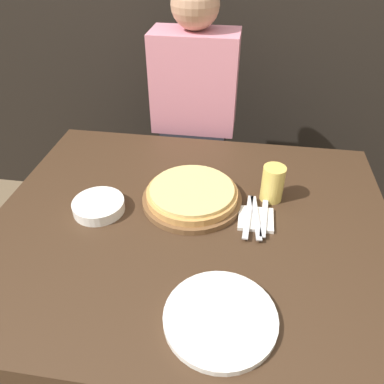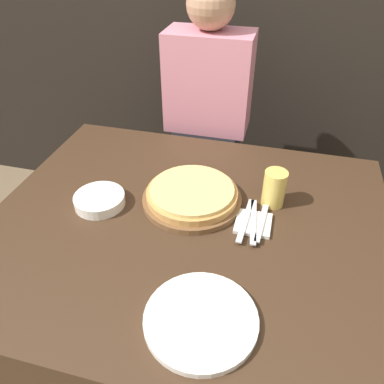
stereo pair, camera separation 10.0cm
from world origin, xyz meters
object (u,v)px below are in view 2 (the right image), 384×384
object	(u,v)px
beer_glass	(274,187)
dinner_plate	(201,319)
fork	(245,220)
spoon	(262,223)
pizza_on_board	(192,195)
dinner_knife	(253,221)
diner_person	(207,140)
side_bowl	(100,200)

from	to	relation	value
beer_glass	dinner_plate	bearing A→B (deg)	-104.14
fork	spoon	distance (m)	0.05
pizza_on_board	dinner_knife	bearing A→B (deg)	-16.82
dinner_plate	spoon	distance (m)	0.39
dinner_knife	beer_glass	bearing A→B (deg)	68.78
spoon	diner_person	size ratio (longest dim) A/B	0.13
beer_glass	diner_person	world-z (taller)	diner_person
dinner_plate	side_bowl	bearing A→B (deg)	140.83
side_bowl	spoon	size ratio (longest dim) A/B	0.94
pizza_on_board	spoon	xyz separation A→B (m)	(0.24, -0.06, -0.01)
dinner_plate	fork	bearing A→B (deg)	81.98
pizza_on_board	beer_glass	size ratio (longest dim) A/B	2.66
pizza_on_board	fork	world-z (taller)	pizza_on_board
dinner_plate	beer_glass	bearing A→B (deg)	75.86
dinner_plate	dinner_knife	world-z (taller)	dinner_plate
dinner_knife	diner_person	xyz separation A→B (m)	(-0.29, 0.65, -0.11)
dinner_plate	diner_person	world-z (taller)	diner_person
dinner_knife	fork	bearing A→B (deg)	-180.00
dinner_knife	diner_person	bearing A→B (deg)	114.12
beer_glass	dinner_plate	world-z (taller)	beer_glass
beer_glass	spoon	xyz separation A→B (m)	(-0.02, -0.12, -0.05)
side_bowl	diner_person	world-z (taller)	diner_person
fork	dinner_knife	world-z (taller)	same
spoon	fork	bearing A→B (deg)	-180.00
dinner_plate	side_bowl	distance (m)	0.55
fork	diner_person	distance (m)	0.71
pizza_on_board	diner_person	size ratio (longest dim) A/B	0.25
pizza_on_board	dinner_knife	size ratio (longest dim) A/B	1.59
pizza_on_board	dinner_plate	xyz separation A→B (m)	(0.14, -0.44, -0.02)
pizza_on_board	beer_glass	world-z (taller)	beer_glass
fork	dinner_plate	bearing A→B (deg)	-98.02
pizza_on_board	beer_glass	distance (m)	0.27
dinner_plate	spoon	size ratio (longest dim) A/B	1.55
side_bowl	dinner_knife	size ratio (longest dim) A/B	0.80
spoon	side_bowl	bearing A→B (deg)	-177.18
beer_glass	spoon	distance (m)	0.14
dinner_knife	diner_person	world-z (taller)	diner_person
dinner_plate	dinner_knife	distance (m)	0.38
spoon	diner_person	bearing A→B (deg)	115.92
beer_glass	diner_person	distance (m)	0.65
dinner_knife	side_bowl	bearing A→B (deg)	-177.04
pizza_on_board	side_bowl	bearing A→B (deg)	-162.77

